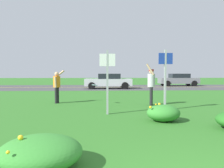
% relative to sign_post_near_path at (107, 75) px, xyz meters
% --- Properties ---
extents(ground_plane, '(120.00, 120.00, 0.00)m').
position_rel_sign_post_near_path_xyz_m(ground_plane, '(1.27, 4.65, -1.40)').
color(ground_plane, '#2D6B23').
extents(highway_strip, '(120.00, 9.28, 0.01)m').
position_rel_sign_post_near_path_xyz_m(highway_strip, '(1.27, 15.39, -1.40)').
color(highway_strip, '#424244').
rests_on(highway_strip, ground).
extents(highway_center_stripe, '(120.00, 0.16, 0.00)m').
position_rel_sign_post_near_path_xyz_m(highway_center_stripe, '(1.27, 15.39, -1.39)').
color(highway_center_stripe, yellow).
rests_on(highway_center_stripe, ground).
extents(daylily_clump_front_center, '(1.29, 1.20, 0.55)m').
position_rel_sign_post_near_path_xyz_m(daylily_clump_front_center, '(-1.15, -4.42, -1.15)').
color(daylily_clump_front_center, '#337F2D').
rests_on(daylily_clump_front_center, ground).
extents(daylily_clump_front_right, '(1.02, 0.90, 0.55)m').
position_rel_sign_post_near_path_xyz_m(daylily_clump_front_right, '(1.68, -1.24, -1.14)').
color(daylily_clump_front_right, '#337F2D').
rests_on(daylily_clump_front_right, ground).
extents(sign_post_near_path, '(0.56, 0.10, 2.30)m').
position_rel_sign_post_near_path_xyz_m(sign_post_near_path, '(0.00, 0.00, 0.00)').
color(sign_post_near_path, '#93969B').
rests_on(sign_post_near_path, ground).
extents(sign_post_by_roadside, '(0.56, 0.10, 2.41)m').
position_rel_sign_post_near_path_xyz_m(sign_post_by_roadside, '(2.33, 0.77, 0.06)').
color(sign_post_by_roadside, '#93969B').
rests_on(sign_post_by_roadside, ground).
extents(person_thrower_orange_shirt, '(0.54, 0.52, 1.65)m').
position_rel_sign_post_near_path_xyz_m(person_thrower_orange_shirt, '(-2.41, 3.04, -0.47)').
color(person_thrower_orange_shirt, orange).
rests_on(person_thrower_orange_shirt, ground).
extents(person_catcher_red_cap_gray_shirt, '(0.46, 0.52, 1.92)m').
position_rel_sign_post_near_path_xyz_m(person_catcher_red_cap_gray_shirt, '(2.08, 2.14, -0.38)').
color(person_catcher_red_cap_gray_shirt, '#B2B2B7').
rests_on(person_catcher_red_cap_gray_shirt, ground).
extents(frisbee_pale_blue, '(0.28, 0.28, 0.07)m').
position_rel_sign_post_near_path_xyz_m(frisbee_pale_blue, '(-0.53, 2.45, -0.47)').
color(frisbee_pale_blue, '#ADD6E5').
extents(car_gray_center_left, '(4.50, 2.00, 1.45)m').
position_rel_sign_post_near_path_xyz_m(car_gray_center_left, '(8.88, 17.48, -0.66)').
color(car_gray_center_left, slate).
rests_on(car_gray_center_left, ground).
extents(car_silver_center_right, '(4.50, 2.00, 1.45)m').
position_rel_sign_post_near_path_xyz_m(car_silver_center_right, '(0.45, 13.30, -0.66)').
color(car_silver_center_right, '#B7BABF').
rests_on(car_silver_center_right, ground).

